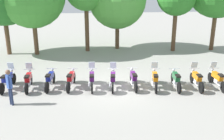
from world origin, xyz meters
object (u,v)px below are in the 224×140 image
(motorcycle_3, at_px, (71,79))
(motorcycle_1, at_px, (28,80))
(motorcycle_2, at_px, (50,79))
(motorcycle_0, at_px, (7,80))
(tree_3, at_px, (117,0))
(motorcycle_10, at_px, (217,79))
(motorcycle_9, at_px, (197,79))
(motorcycle_5, at_px, (113,79))
(person_0, at_px, (9,84))
(motorcycle_4, at_px, (92,79))
(motorcycle_6, at_px, (133,79))
(motorcycle_7, at_px, (155,79))
(motorcycle_8, at_px, (176,79))

(motorcycle_3, bearing_deg, motorcycle_1, 96.79)
(motorcycle_2, bearing_deg, motorcycle_1, 98.11)
(motorcycle_0, xyz_separation_m, tree_3, (7.31, 8.93, 3.79))
(motorcycle_3, bearing_deg, tree_3, -13.46)
(tree_3, bearing_deg, motorcycle_3, -112.32)
(motorcycle_0, height_order, motorcycle_10, same)
(motorcycle_9, xyz_separation_m, tree_3, (-3.37, 9.85, 3.79))
(motorcycle_2, height_order, tree_3, tree_3)
(motorcycle_5, bearing_deg, person_0, 115.26)
(motorcycle_0, bearing_deg, person_0, -152.19)
(motorcycle_4, bearing_deg, motorcycle_10, -93.57)
(motorcycle_6, relative_size, motorcycle_7, 1.01)
(motorcycle_7, bearing_deg, motorcycle_5, 94.21)
(motorcycle_1, bearing_deg, motorcycle_10, -97.34)
(motorcycle_2, relative_size, motorcycle_4, 1.00)
(motorcycle_1, relative_size, motorcycle_5, 1.00)
(motorcycle_5, relative_size, motorcycle_7, 1.00)
(motorcycle_0, bearing_deg, tree_3, -30.55)
(motorcycle_8, bearing_deg, motorcycle_10, -87.51)
(motorcycle_10, distance_m, person_0, 11.18)
(motorcycle_6, bearing_deg, motorcycle_7, -99.91)
(motorcycle_3, distance_m, tree_3, 10.58)
(motorcycle_8, relative_size, motorcycle_10, 1.00)
(motorcycle_2, bearing_deg, motorcycle_6, -88.38)
(motorcycle_1, bearing_deg, motorcycle_4, -96.30)
(motorcycle_4, distance_m, motorcycle_6, 2.38)
(motorcycle_1, height_order, motorcycle_5, same)
(motorcycle_5, bearing_deg, tree_3, -1.19)
(motorcycle_4, height_order, motorcycle_5, same)
(motorcycle_8, bearing_deg, motorcycle_1, 91.08)
(motorcycle_5, distance_m, motorcycle_10, 5.95)
(motorcycle_1, bearing_deg, motorcycle_8, -97.65)
(motorcycle_2, bearing_deg, motorcycle_4, -89.92)
(motorcycle_5, xyz_separation_m, tree_3, (1.37, 9.41, 3.79))
(tree_3, bearing_deg, motorcycle_6, -91.17)
(motorcycle_10, xyz_separation_m, person_0, (-11.11, -1.18, 0.56))
(motorcycle_0, distance_m, motorcycle_8, 9.53)
(motorcycle_9, relative_size, person_0, 1.21)
(motorcycle_2, distance_m, motorcycle_3, 1.19)
(motorcycle_2, relative_size, motorcycle_8, 1.00)
(motorcycle_4, height_order, motorcycle_8, motorcycle_4)
(motorcycle_2, relative_size, motorcycle_3, 1.00)
(motorcycle_0, relative_size, motorcycle_1, 0.99)
(motorcycle_0, bearing_deg, motorcycle_1, -86.90)
(motorcycle_0, height_order, motorcycle_4, same)
(motorcycle_1, height_order, person_0, person_0)
(motorcycle_0, xyz_separation_m, motorcycle_2, (2.37, -0.08, -0.01))
(tree_3, bearing_deg, motorcycle_5, -98.31)
(motorcycle_10, bearing_deg, tree_3, 24.71)
(tree_3, bearing_deg, motorcycle_8, -77.41)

